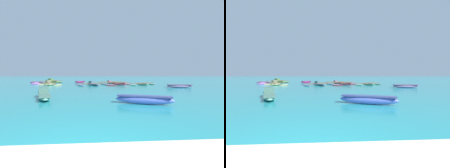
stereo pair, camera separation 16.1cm
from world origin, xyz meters
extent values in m
ellipsoid|color=#BA2479|center=(-3.76, 27.22, 0.18)|extent=(2.05, 1.95, 0.36)
cube|color=#73204F|center=(-3.76, 27.22, 0.32)|extent=(1.90, 1.81, 0.08)
ellipsoid|color=#8E73A8|center=(10.10, 15.52, 0.22)|extent=(3.20, 1.21, 0.43)
cube|color=#5A4C69|center=(10.10, 15.52, 0.39)|extent=(2.95, 1.14, 0.08)
ellipsoid|color=#5D6CD2|center=(2.83, 5.88, 0.25)|extent=(3.25, 1.62, 0.50)
cube|color=#3F4880|center=(2.83, 5.88, 0.46)|extent=(3.00, 1.51, 0.08)
ellipsoid|color=tan|center=(-7.38, 20.88, 0.19)|extent=(1.66, 2.28, 0.38)
cube|color=#766C4E|center=(-7.38, 20.88, 0.34)|extent=(1.55, 2.11, 0.08)
cube|color=#766C4E|center=(-7.53, 20.63, 0.59)|extent=(0.75, 0.80, 0.42)
cylinder|color=brown|center=(-7.12, 21.33, 0.40)|extent=(3.05, 1.84, 0.07)
cylinder|color=brown|center=(-7.64, 20.43, 0.40)|extent=(3.05, 1.84, 0.07)
ellipsoid|color=tan|center=(-8.89, 21.77, 0.10)|extent=(0.94, 1.41, 0.20)
ellipsoid|color=tan|center=(-5.87, 19.99, 0.10)|extent=(0.94, 1.41, 0.20)
ellipsoid|color=#6F9EB6|center=(-0.83, 20.36, 0.15)|extent=(2.41, 3.62, 0.31)
cube|color=#496371|center=(-0.83, 20.36, 0.27)|extent=(2.24, 3.35, 0.08)
cube|color=#496371|center=(-1.07, 20.77, 0.48)|extent=(0.99, 1.19, 0.34)
cylinder|color=brown|center=(-0.42, 19.61, 0.33)|extent=(3.66, 2.09, 0.07)
cylinder|color=brown|center=(-1.25, 21.10, 0.33)|extent=(3.66, 2.09, 0.07)
ellipsoid|color=#6F9EB6|center=(0.98, 21.37, 0.10)|extent=(1.52, 2.50, 0.20)
ellipsoid|color=#6F9EB6|center=(-2.65, 19.34, 0.10)|extent=(1.52, 2.50, 0.20)
ellipsoid|color=#80BD5A|center=(-9.15, 27.41, 0.20)|extent=(3.20, 2.51, 0.41)
cube|color=#53743E|center=(-9.15, 27.41, 0.37)|extent=(2.96, 2.33, 0.08)
cube|color=#53743E|center=(-9.50, 27.65, 0.63)|extent=(1.11, 1.00, 0.45)
cylinder|color=brown|center=(-8.51, 26.96, 0.43)|extent=(2.20, 3.10, 0.07)
cylinder|color=brown|center=(-9.78, 27.85, 0.43)|extent=(2.20, 3.10, 0.07)
ellipsoid|color=#80BD5A|center=(-8.07, 28.94, 0.10)|extent=(1.75, 1.31, 0.20)
ellipsoid|color=#80BD5A|center=(-10.22, 25.87, 0.10)|extent=(1.75, 1.31, 0.20)
ellipsoid|color=#65AC95|center=(-3.57, 8.34, 0.18)|extent=(2.14, 3.82, 0.36)
cube|color=#446B5F|center=(-3.57, 8.34, 0.32)|extent=(2.00, 3.53, 0.08)
cube|color=#446B5F|center=(-3.75, 8.78, 0.55)|extent=(0.98, 1.23, 0.39)
ellipsoid|color=#BA6ABC|center=(-10.94, 24.96, 0.19)|extent=(2.32, 1.28, 0.39)
cube|color=#734774|center=(-10.94, 24.96, 0.35)|extent=(2.14, 1.20, 0.08)
cylinder|color=brown|center=(-10.47, 25.10, 0.41)|extent=(1.14, 3.67, 0.07)
cylinder|color=brown|center=(-11.42, 24.82, 0.41)|extent=(1.14, 3.67, 0.07)
ellipsoid|color=#BA6ABC|center=(-11.48, 26.79, 0.10)|extent=(1.48, 0.61, 0.20)
ellipsoid|color=#BA6ABC|center=(-10.41, 23.13, 0.10)|extent=(1.48, 0.61, 0.20)
ellipsoid|color=#9AD0A5|center=(6.77, 20.33, 0.16)|extent=(1.65, 2.14, 0.31)
cube|color=slate|center=(6.77, 20.33, 0.27)|extent=(1.53, 1.98, 0.08)
cylinder|color=brown|center=(7.05, 19.90, 0.33)|extent=(3.55, 2.38, 0.07)
cylinder|color=brown|center=(6.49, 20.75, 0.33)|extent=(3.55, 2.38, 0.07)
ellipsoid|color=#9AD0A5|center=(8.52, 21.49, 0.10)|extent=(1.09, 1.51, 0.20)
ellipsoid|color=#9AD0A5|center=(5.01, 19.17, 0.10)|extent=(1.09, 1.51, 0.20)
ellipsoid|color=#E85467|center=(3.13, 20.69, 0.21)|extent=(2.44, 2.20, 0.43)
cube|color=#8C3B45|center=(3.13, 20.69, 0.39)|extent=(2.26, 2.04, 0.08)
cylinder|color=brown|center=(3.60, 20.28, 0.45)|extent=(2.75, 3.17, 0.07)
cylinder|color=brown|center=(2.66, 21.09, 0.45)|extent=(2.75, 3.17, 0.07)
ellipsoid|color=#E85467|center=(4.47, 22.25, 0.10)|extent=(1.63, 1.45, 0.20)
ellipsoid|color=#E85467|center=(1.78, 19.12, 0.10)|extent=(1.63, 1.45, 0.20)
ellipsoid|color=#C48AA6|center=(1.97, 24.64, 0.14)|extent=(1.29, 2.26, 0.29)
cube|color=#785968|center=(1.97, 24.64, 0.25)|extent=(1.21, 2.08, 0.08)
cube|color=#785968|center=(1.87, 24.90, 0.45)|extent=(0.64, 0.74, 0.32)
cylinder|color=brown|center=(2.15, 24.17, 0.31)|extent=(3.12, 1.28, 0.07)
cylinder|color=brown|center=(1.79, 25.10, 0.31)|extent=(3.12, 1.28, 0.07)
ellipsoid|color=#C48AA6|center=(3.52, 25.25, 0.10)|extent=(0.65, 1.25, 0.20)
ellipsoid|color=#C48AA6|center=(0.42, 24.03, 0.10)|extent=(0.65, 1.25, 0.20)
camera|label=1|loc=(0.45, -2.34, 1.69)|focal=24.00mm
camera|label=2|loc=(0.61, -2.35, 1.69)|focal=24.00mm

